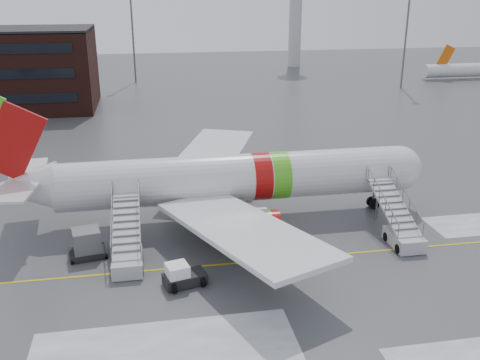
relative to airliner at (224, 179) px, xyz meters
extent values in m
plane|color=#494C4F|center=(0.44, -6.73, -3.42)|extent=(260.00, 260.00, 0.00)
cylinder|color=silver|center=(0.95, 0.00, 0.08)|extent=(28.00, 3.80, 3.80)
sphere|color=silver|center=(14.95, 0.00, 0.08)|extent=(3.80, 3.80, 3.80)
cube|color=black|center=(16.00, 0.00, 0.58)|extent=(1.09, 1.60, 0.97)
cone|color=silver|center=(-15.45, 0.00, 0.33)|extent=(5.20, 3.72, 3.72)
cube|color=#A40D0C|center=(-15.55, 0.00, 3.88)|extent=(5.27, 0.30, 6.09)
cube|color=silver|center=(-15.25, 2.60, 0.98)|extent=(3.07, 4.85, 0.18)
cube|color=silver|center=(-15.25, -2.60, 0.98)|extent=(3.07, 4.85, 0.18)
cube|color=silver|center=(-0.05, 8.50, -0.52)|extent=(10.72, 15.97, 1.13)
cube|color=silver|center=(-0.05, -8.50, -0.52)|extent=(10.72, 15.97, 1.13)
cylinder|color=silver|center=(1.45, 5.20, -1.87)|extent=(3.40, 2.10, 2.10)
cylinder|color=silver|center=(1.45, -5.20, -1.87)|extent=(3.40, 2.10, 2.10)
cylinder|color=#595B60|center=(12.95, 0.00, -2.52)|extent=(0.20, 0.20, 1.80)
cylinder|color=black|center=(12.95, 0.00, -2.97)|extent=(0.90, 0.56, 0.90)
cylinder|color=black|center=(0.45, 2.40, -2.97)|extent=(0.90, 0.56, 0.90)
cylinder|color=black|center=(0.45, -2.40, -2.97)|extent=(0.90, 0.56, 0.90)
cube|color=#AFB0B6|center=(12.22, -7.30, -2.87)|extent=(2.00, 3.20, 1.00)
cube|color=#AFB0B6|center=(12.22, -5.20, -1.19)|extent=(1.90, 5.87, 2.52)
cube|color=#AFB0B6|center=(12.22, -1.90, -0.02)|extent=(1.90, 1.40, 0.15)
cylinder|color=#595B60|center=(12.22, -2.30, -1.72)|extent=(0.16, 0.16, 3.40)
cylinder|color=black|center=(11.32, -8.30, -3.07)|extent=(0.25, 0.70, 0.70)
cylinder|color=black|center=(13.12, -6.30, -3.07)|extent=(0.25, 0.70, 0.70)
cube|color=#A5A8AD|center=(-7.65, -7.30, -2.87)|extent=(2.00, 3.20, 1.00)
cube|color=#A5A8AD|center=(-7.65, -5.20, -1.19)|extent=(1.90, 5.87, 2.52)
cube|color=#A5A8AD|center=(-7.65, -1.90, -0.02)|extent=(1.90, 1.40, 0.15)
cylinder|color=#595B60|center=(-7.65, -2.30, -1.72)|extent=(0.16, 0.16, 3.40)
cylinder|color=black|center=(-8.55, -8.30, -3.07)|extent=(0.25, 0.70, 0.70)
cylinder|color=black|center=(-6.75, -6.30, -3.07)|extent=(0.25, 0.70, 0.70)
cube|color=black|center=(-4.03, -9.90, -2.99)|extent=(2.92, 2.02, 0.66)
cube|color=white|center=(-4.49, -10.01, -2.33)|extent=(1.61, 1.61, 0.85)
cube|color=black|center=(-4.49, -10.01, -1.99)|extent=(1.40, 1.47, 0.14)
cylinder|color=black|center=(-4.79, -10.77, -3.09)|extent=(0.44, 0.71, 0.66)
cylinder|color=black|center=(-2.95, -10.32, -3.09)|extent=(0.44, 0.71, 0.66)
cylinder|color=black|center=(-5.11, -9.48, -3.09)|extent=(0.44, 0.71, 0.66)
cylinder|color=black|center=(-3.26, -9.03, -3.09)|extent=(0.44, 0.71, 0.66)
cube|color=black|center=(-10.46, -4.90, -3.13)|extent=(2.81, 2.27, 0.40)
cube|color=#5C5F64|center=(-10.46, -4.90, -2.22)|extent=(2.12, 2.03, 1.71)
cylinder|color=black|center=(-11.60, -5.70, -3.25)|extent=(0.27, 0.38, 0.34)
cylinder|color=black|center=(-9.32, -4.10, -3.25)|extent=(0.27, 0.38, 0.34)
cylinder|color=#B2B5BA|center=(30.44, 88.27, 10.58)|extent=(3.00, 3.00, 28.00)
cylinder|color=#595B60|center=(42.44, 55.27, 6.18)|extent=(0.36, 0.36, 19.20)
cylinder|color=#595B60|center=(-7.56, 71.27, 6.18)|extent=(0.36, 0.36, 19.20)
camera|label=1|loc=(-5.81, -39.96, 14.37)|focal=40.00mm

